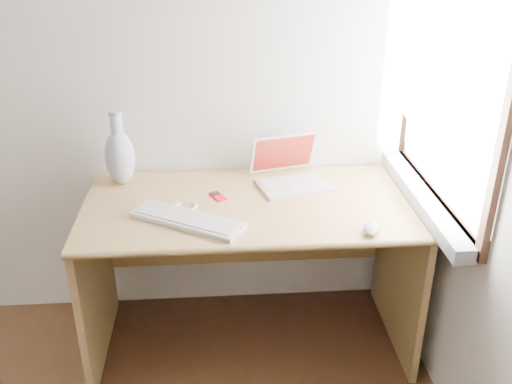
{
  "coord_description": "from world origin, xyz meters",
  "views": [
    {
      "loc": [
        0.83,
        -0.8,
        1.86
      ],
      "look_at": [
        0.99,
        1.35,
        0.82
      ],
      "focal_mm": 40.0,
      "sensor_mm": 36.0,
      "label": 1
    }
  ],
  "objects": [
    {
      "name": "remote",
      "position": [
        0.65,
        1.35,
        0.76
      ],
      "size": [
        0.04,
        0.08,
        0.01
      ],
      "primitive_type": "cube",
      "rotation": [
        0.0,
        0.0,
        -0.15
      ],
      "color": "white",
      "rests_on": "desk"
    },
    {
      "name": "ipod",
      "position": [
        0.83,
        1.44,
        0.76
      ],
      "size": [
        0.08,
        0.1,
        0.01
      ],
      "rotation": [
        0.0,
        0.0,
        0.49
      ],
      "color": "red",
      "rests_on": "desk"
    },
    {
      "name": "laptop",
      "position": [
        1.17,
        1.56,
        0.8
      ],
      "size": [
        0.35,
        0.33,
        0.21
      ],
      "rotation": [
        0.0,
        0.0,
        0.25
      ],
      "color": "white",
      "rests_on": "desk"
    },
    {
      "name": "desk",
      "position": [
        0.96,
        1.46,
        0.54
      ],
      "size": [
        1.43,
        0.71,
        0.75
      ],
      "color": "tan",
      "rests_on": "floor"
    },
    {
      "name": "back_wall",
      "position": [
        0.0,
        1.75,
        1.3
      ],
      "size": [
        3.5,
        0.04,
        2.6
      ],
      "primitive_type": "cube",
      "color": "white",
      "rests_on": "floor"
    },
    {
      "name": "cable_coil",
      "position": [
        0.68,
        1.36,
        0.76
      ],
      "size": [
        0.14,
        0.14,
        0.01
      ],
      "primitive_type": "torus",
      "rotation": [
        0.0,
        0.0,
        0.24
      ],
      "color": "white",
      "rests_on": "desk"
    },
    {
      "name": "vase",
      "position": [
        0.39,
        1.61,
        0.89
      ],
      "size": [
        0.13,
        0.13,
        0.34
      ],
      "color": "silver",
      "rests_on": "desk"
    },
    {
      "name": "window",
      "position": [
        1.72,
        1.3,
        1.28
      ],
      "size": [
        0.11,
        0.99,
        1.1
      ],
      "color": "white",
      "rests_on": "right_wall"
    },
    {
      "name": "external_keyboard",
      "position": [
        0.7,
        1.22,
        0.76
      ],
      "size": [
        0.48,
        0.36,
        0.02
      ],
      "rotation": [
        0.0,
        0.0,
        -0.54
      ],
      "color": "white",
      "rests_on": "desk"
    },
    {
      "name": "mouse",
      "position": [
        1.42,
        1.08,
        0.77
      ],
      "size": [
        0.1,
        0.12,
        0.04
      ],
      "primitive_type": "ellipsoid",
      "rotation": [
        0.0,
        0.0,
        -0.42
      ],
      "color": "white",
      "rests_on": "desk"
    }
  ]
}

